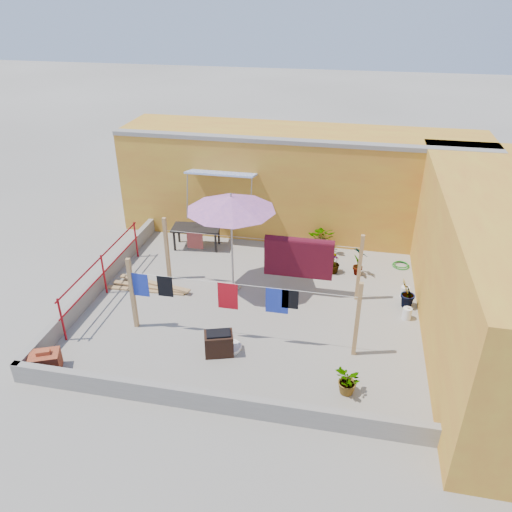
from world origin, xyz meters
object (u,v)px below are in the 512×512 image
(patio_umbrella, at_px, (231,204))
(plant_back_a, at_px, (321,238))
(green_hose, at_px, (401,265))
(water_jug_b, at_px, (407,313))
(brazier, at_px, (219,343))
(white_basin, at_px, (230,347))
(outdoor_table, at_px, (196,229))
(water_jug_a, at_px, (405,292))
(brick_stack, at_px, (45,362))

(patio_umbrella, xyz_separation_m, plant_back_a, (2.08, 2.51, -1.95))
(green_hose, bearing_deg, water_jug_b, -90.00)
(brazier, relative_size, water_jug_b, 2.08)
(white_basin, relative_size, plant_back_a, 0.62)
(white_basin, bearing_deg, water_jug_b, 26.71)
(brazier, xyz_separation_m, green_hose, (4.05, 4.71, -0.23))
(outdoor_table, bearing_deg, green_hose, 0.22)
(water_jug_a, bearing_deg, water_jug_b, -90.00)
(brick_stack, distance_m, water_jug_b, 8.13)
(brick_stack, xyz_separation_m, white_basin, (3.54, 1.42, -0.17))
(brazier, height_order, water_jug_b, brazier)
(water_jug_a, height_order, green_hose, water_jug_a)
(brazier, relative_size, plant_back_a, 0.82)
(outdoor_table, distance_m, water_jug_b, 6.56)
(brazier, bearing_deg, white_basin, 42.70)
(brick_stack, relative_size, brazier, 1.01)
(white_basin, relative_size, water_jug_b, 1.58)
(brick_stack, distance_m, white_basin, 3.82)
(outdoor_table, distance_m, brazier, 5.09)
(water_jug_b, bearing_deg, brazier, -152.39)
(green_hose, xyz_separation_m, plant_back_a, (-2.32, 0.45, 0.40))
(outdoor_table, bearing_deg, white_basin, -64.43)
(plant_back_a, bearing_deg, white_basin, -107.26)
(water_jug_b, bearing_deg, patio_umbrella, 173.16)
(brazier, relative_size, water_jug_a, 2.04)
(patio_umbrella, height_order, white_basin, patio_umbrella)
(patio_umbrella, height_order, plant_back_a, patio_umbrella)
(brazier, bearing_deg, outdoor_table, 112.76)
(patio_umbrella, xyz_separation_m, outdoor_table, (-1.62, 2.04, -1.78))
(brazier, xyz_separation_m, water_jug_b, (4.05, 2.12, -0.12))
(brick_stack, relative_size, plant_back_a, 0.83)
(outdoor_table, distance_m, white_basin, 5.03)
(patio_umbrella, xyz_separation_m, green_hose, (4.40, 2.06, -2.35))
(brick_stack, relative_size, water_jug_b, 2.09)
(patio_umbrella, relative_size, green_hose, 5.77)
(green_hose, height_order, plant_back_a, plant_back_a)
(white_basin, height_order, water_jug_b, water_jug_b)
(patio_umbrella, relative_size, white_basin, 5.21)
(patio_umbrella, bearing_deg, water_jug_b, -6.84)
(brazier, bearing_deg, brick_stack, -159.60)
(outdoor_table, xyz_separation_m, plant_back_a, (3.70, 0.47, -0.17))
(water_jug_b, relative_size, plant_back_a, 0.40)
(white_basin, xyz_separation_m, plant_back_a, (1.55, 4.98, 0.38))
(brazier, distance_m, white_basin, 0.34)
(outdoor_table, xyz_separation_m, brick_stack, (-1.38, -5.93, -0.38))
(brazier, bearing_deg, water_jug_a, 37.21)
(brazier, height_order, plant_back_a, plant_back_a)
(water_jug_a, relative_size, plant_back_a, 0.40)
(white_basin, bearing_deg, green_hose, 49.57)
(brick_stack, height_order, water_jug_b, brick_stack)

